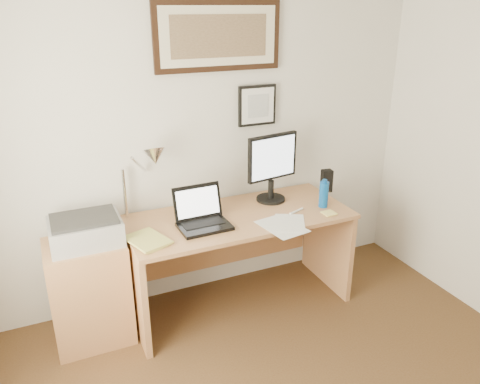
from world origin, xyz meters
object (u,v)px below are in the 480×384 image
desk (235,239)px  printer (85,230)px  side_cabinet (90,292)px  water_bottle (324,194)px  book (133,246)px  laptop (202,217)px  lcd_monitor (272,165)px

desk → printer: printer is taller
side_cabinet → desk: 1.08m
desk → side_cabinet: bearing=-178.1°
water_bottle → printer: 1.69m
book → desk: bearing=17.7°
laptop → printer: bearing=172.6°
side_cabinet → water_bottle: 1.78m
desk → lcd_monitor: (0.34, 0.06, 0.53)m
book → desk: book is taller
side_cabinet → book: (0.28, -0.22, 0.40)m
book → lcd_monitor: lcd_monitor is taller
printer → side_cabinet: bearing=-176.5°
desk → printer: 1.09m
book → printer: printer is taller
water_bottle → laptop: size_ratio=0.56×
book → laptop: size_ratio=0.83×
side_cabinet → laptop: bearing=-7.1°
water_bottle → desk: bearing=162.5°
book → laptop: bearing=13.8°
desk → printer: bearing=-178.2°
book → lcd_monitor: 1.21m
lcd_monitor → book: bearing=-164.4°
laptop → desk: bearing=23.9°
side_cabinet → printer: printer is taller
lcd_monitor → desk: bearing=-169.6°
book → desk: size_ratio=0.18×
water_bottle → lcd_monitor: bearing=138.8°
printer → book: bearing=-41.3°
desk → printer: size_ratio=3.64×
desk → lcd_monitor: 0.63m
lcd_monitor → printer: 1.40m
side_cabinet → printer: size_ratio=1.66×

